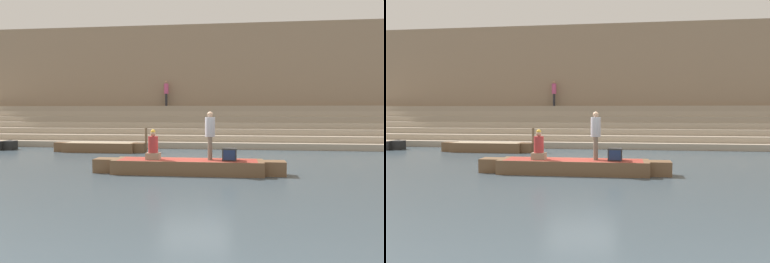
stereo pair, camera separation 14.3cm
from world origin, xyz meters
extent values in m
plane|color=#3D4C56|center=(0.00, 0.00, 0.00)|extent=(120.00, 120.00, 0.00)
cube|color=tan|center=(0.00, 10.07, 0.18)|extent=(36.00, 4.95, 0.35)
cube|color=#B2A28D|center=(0.00, 10.42, 0.53)|extent=(36.00, 4.24, 0.35)
cube|color=tan|center=(0.00, 10.77, 0.88)|extent=(36.00, 3.54, 0.35)
cube|color=#B2A28D|center=(0.00, 11.13, 1.24)|extent=(36.00, 2.83, 0.35)
cube|color=tan|center=(0.00, 11.48, 1.59)|extent=(36.00, 2.12, 0.35)
cube|color=#B2A28D|center=(0.00, 11.83, 1.94)|extent=(36.00, 1.41, 0.35)
cube|color=tan|center=(0.00, 12.19, 2.30)|extent=(36.00, 0.71, 0.35)
cube|color=#937A60|center=(0.00, 13.14, 4.03)|extent=(34.20, 1.20, 8.05)
cube|color=brown|center=(0.00, 12.52, 0.30)|extent=(34.20, 0.12, 0.60)
cube|color=brown|center=(-0.20, -0.54, 0.24)|extent=(5.12, 1.17, 0.48)
cube|color=#993328|center=(-0.20, -0.54, 0.45)|extent=(4.71, 1.07, 0.05)
cube|color=brown|center=(2.72, -0.54, 0.24)|extent=(0.72, 0.64, 0.48)
cube|color=brown|center=(-3.12, -0.54, 0.24)|extent=(0.72, 0.64, 0.48)
cylinder|color=olive|center=(-0.97, 0.15, 0.38)|extent=(2.31, 0.04, 0.04)
cylinder|color=#756656|center=(0.56, -0.38, 0.88)|extent=(0.14, 0.14, 0.79)
cylinder|color=#756656|center=(0.56, -0.56, 0.88)|extent=(0.14, 0.14, 0.79)
cylinder|color=#B2B2BC|center=(0.56, -0.47, 1.60)|extent=(0.34, 0.34, 0.66)
sphere|color=tan|center=(0.56, -0.47, 2.03)|extent=(0.19, 0.19, 0.19)
cube|color=gray|center=(-1.39, -0.62, 0.59)|extent=(0.47, 0.37, 0.23)
cylinder|color=#B23333|center=(-1.39, -0.62, 0.99)|extent=(0.34, 0.34, 0.56)
sphere|color=tan|center=(-1.39, -0.62, 1.37)|extent=(0.19, 0.19, 0.19)
sphere|color=gold|center=(-1.39, -0.62, 1.43)|extent=(0.16, 0.16, 0.16)
cube|color=#2D2D2D|center=(1.22, -0.55, 0.68)|extent=(0.48, 0.47, 0.41)
cube|color=navy|center=(1.22, -0.79, 0.68)|extent=(0.40, 0.02, 0.33)
cube|color=brown|center=(-5.66, 5.55, 0.25)|extent=(3.76, 1.04, 0.49)
cube|color=tan|center=(-5.66, 5.55, 0.47)|extent=(3.46, 0.94, 0.05)
cube|color=brown|center=(-3.51, 5.55, 0.25)|extent=(0.53, 0.57, 0.49)
cube|color=brown|center=(-7.80, 5.55, 0.25)|extent=(0.53, 0.57, 0.49)
cube|color=black|center=(-10.98, 6.03, 0.25)|extent=(0.52, 0.57, 0.49)
cylinder|color=brown|center=(-3.26, 5.83, 0.62)|extent=(0.13, 0.13, 1.24)
cylinder|color=#28282D|center=(-3.41, 12.27, 2.89)|extent=(0.13, 0.13, 0.83)
cylinder|color=#28282D|center=(-3.41, 12.10, 2.89)|extent=(0.13, 0.13, 0.83)
cylinder|color=#C64C7F|center=(-3.41, 12.19, 3.65)|extent=(0.31, 0.31, 0.69)
sphere|color=tan|center=(-3.41, 12.19, 4.10)|extent=(0.20, 0.20, 0.20)
camera|label=1|loc=(1.52, -13.13, 2.16)|focal=35.00mm
camera|label=2|loc=(1.66, -13.12, 2.16)|focal=35.00mm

